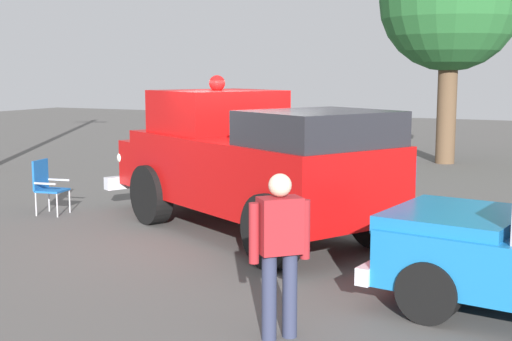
% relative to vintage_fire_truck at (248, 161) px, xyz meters
% --- Properties ---
extents(ground_plane, '(60.00, 60.00, 0.00)m').
position_rel_vintage_fire_truck_xyz_m(ground_plane, '(-0.07, -0.42, -1.20)').
color(ground_plane, '#514F4C').
extents(vintage_fire_truck, '(6.26, 4.76, 2.59)m').
position_rel_vintage_fire_truck_xyz_m(vintage_fire_truck, '(0.00, 0.00, 0.00)').
color(vintage_fire_truck, black).
rests_on(vintage_fire_truck, ground).
extents(lawn_chair_near_truck, '(0.64, 0.64, 1.02)m').
position_rel_vintage_fire_truck_xyz_m(lawn_chair_near_truck, '(1.78, 3.15, -0.61)').
color(lawn_chair_near_truck, '#B7BABF').
rests_on(lawn_chair_near_truck, ground).
extents(lawn_chair_by_car, '(0.58, 0.59, 1.02)m').
position_rel_vintage_fire_truck_xyz_m(lawn_chair_by_car, '(-4.04, -0.30, -0.61)').
color(lawn_chair_by_car, '#B7BABF').
rests_on(lawn_chair_by_car, ground).
extents(spectator_seated, '(0.54, 0.63, 1.29)m').
position_rel_vintage_fire_truck_xyz_m(spectator_seated, '(1.73, 3.02, -0.50)').
color(spectator_seated, '#383842').
rests_on(spectator_seated, ground).
extents(spectator_standing, '(0.53, 0.52, 1.68)m').
position_rel_vintage_fire_truck_xyz_m(spectator_standing, '(2.38, -4.09, -0.23)').
color(spectator_standing, '#2D334C').
rests_on(spectator_standing, ground).
extents(oak_tree_left, '(3.98, 3.98, 6.61)m').
position_rel_vintage_fire_truck_xyz_m(oak_tree_left, '(1.25, 10.35, 3.38)').
color(oak_tree_left, brown).
rests_on(oak_tree_left, ground).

